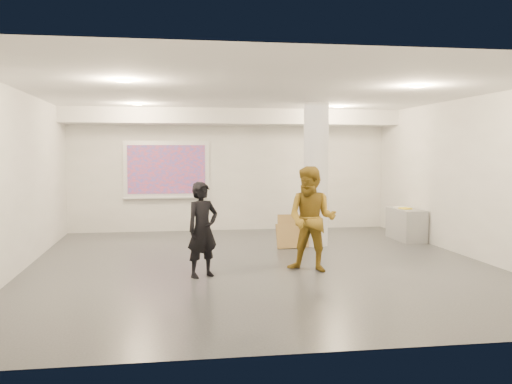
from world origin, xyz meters
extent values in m
cube|color=#36393D|center=(0.00, 0.00, 0.00)|extent=(8.00, 9.00, 0.01)
cube|color=white|center=(0.00, 0.00, 3.00)|extent=(8.00, 9.00, 0.01)
cube|color=silver|center=(0.00, 4.50, 1.50)|extent=(8.00, 0.01, 3.00)
cube|color=silver|center=(0.00, -4.50, 1.50)|extent=(8.00, 0.01, 3.00)
cube|color=silver|center=(-4.00, 0.00, 1.50)|extent=(0.01, 9.00, 3.00)
cube|color=silver|center=(4.00, 0.00, 1.50)|extent=(0.01, 9.00, 3.00)
cube|color=silver|center=(0.00, 3.95, 2.82)|extent=(8.00, 1.10, 0.36)
cylinder|color=#F2BC86|center=(-2.20, 2.50, 2.98)|extent=(0.22, 0.22, 0.02)
cylinder|color=#F2BC86|center=(2.20, 2.50, 2.98)|extent=(0.22, 0.22, 0.02)
cylinder|color=#F2BC86|center=(-2.20, -1.50, 2.98)|extent=(0.22, 0.22, 0.02)
cylinder|color=#F2BC86|center=(2.20, -1.50, 2.98)|extent=(0.22, 0.22, 0.02)
cylinder|color=white|center=(1.50, 1.80, 1.50)|extent=(0.52, 0.52, 3.00)
cube|color=white|center=(-1.60, 4.46, 1.55)|extent=(2.10, 0.06, 1.40)
cube|color=#1850B3|center=(-1.60, 4.42, 1.55)|extent=(1.90, 0.01, 1.20)
cube|color=white|center=(-1.60, 4.40, 0.85)|extent=(2.10, 0.08, 0.04)
cube|color=gray|center=(3.72, 2.23, 0.35)|extent=(0.51, 1.21, 0.70)
cube|color=white|center=(3.76, 2.53, 0.71)|extent=(0.35, 0.39, 0.02)
cube|color=yellow|center=(3.69, 2.22, 0.72)|extent=(0.23, 0.29, 0.03)
cube|color=olive|center=(0.97, 1.63, 0.34)|extent=(0.64, 0.23, 0.68)
cube|color=olive|center=(0.83, 1.53, 0.25)|extent=(0.48, 0.23, 0.51)
imported|color=black|center=(-1.06, -0.87, 0.75)|extent=(0.66, 0.58, 1.51)
imported|color=olive|center=(0.75, -0.74, 0.87)|extent=(1.07, 1.00, 1.74)
camera|label=1|loc=(-1.63, -9.83, 1.97)|focal=40.00mm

